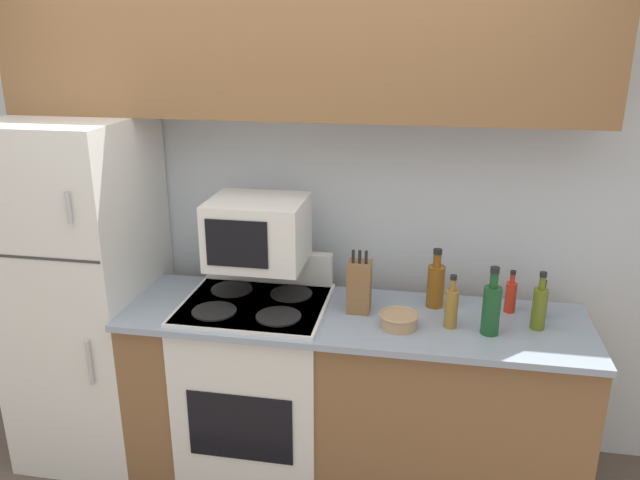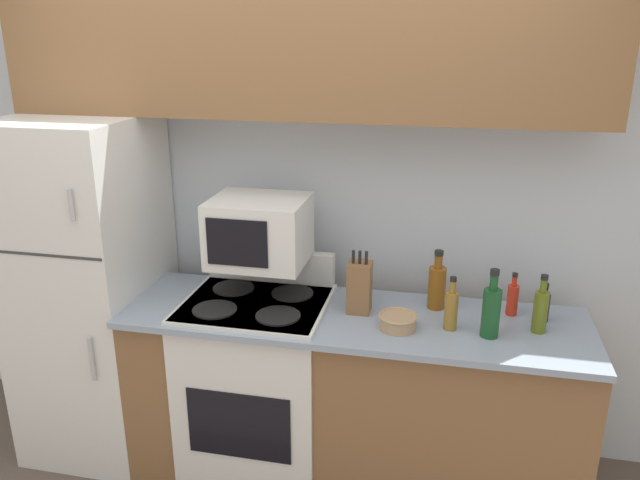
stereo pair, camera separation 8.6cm
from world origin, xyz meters
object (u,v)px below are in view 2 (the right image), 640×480
(bottle_soy_sauce, at_px, (543,306))
(bottle_olive_oil, at_px, (541,310))
(bottle_wine_green, at_px, (491,310))
(bottle_vinegar, at_px, (451,309))
(bottle_hot_sauce, at_px, (513,298))
(microwave, at_px, (259,231))
(stove, at_px, (258,385))
(bowl, at_px, (398,321))
(knife_block, at_px, (360,287))
(bottle_whiskey, at_px, (437,286))
(refrigerator, at_px, (92,289))

(bottle_soy_sauce, xyz_separation_m, bottle_olive_oil, (-0.03, -0.11, 0.03))
(bottle_soy_sauce, height_order, bottle_olive_oil, bottle_olive_oil)
(bottle_soy_sauce, height_order, bottle_wine_green, bottle_wine_green)
(bottle_vinegar, height_order, bottle_soy_sauce, bottle_vinegar)
(bottle_hot_sauce, bearing_deg, microwave, -176.97)
(bottle_hot_sauce, relative_size, bottle_wine_green, 0.67)
(stove, height_order, bottle_soy_sauce, bottle_soy_sauce)
(microwave, xyz_separation_m, bowl, (0.67, -0.19, -0.30))
(knife_block, xyz_separation_m, bottle_soy_sauce, (0.80, 0.07, -0.05))
(knife_block, bearing_deg, microwave, 174.00)
(knife_block, relative_size, bottle_hot_sauce, 1.48)
(bottle_vinegar, relative_size, bottle_olive_oil, 0.92)
(knife_block, height_order, bottle_vinegar, knife_block)
(stove, distance_m, bottle_olive_oil, 1.36)
(microwave, xyz_separation_m, bottle_whiskey, (0.82, 0.06, -0.23))
(bowl, distance_m, bottle_whiskey, 0.30)
(stove, xyz_separation_m, bowl, (0.67, -0.09, 0.46))
(bottle_soy_sauce, height_order, bottle_hot_sauce, bottle_hot_sauce)
(bowl, xyz_separation_m, bottle_hot_sauce, (0.49, 0.25, 0.04))
(bottle_vinegar, xyz_separation_m, bottle_wine_green, (0.16, -0.03, 0.02))
(knife_block, distance_m, bottle_olive_oil, 0.78)
(refrigerator, distance_m, bottle_whiskey, 1.73)
(bowl, bearing_deg, bottle_olive_oil, 9.29)
(bowl, relative_size, bottle_vinegar, 0.71)
(refrigerator, distance_m, microwave, 0.97)
(bottle_hot_sauce, bearing_deg, bottle_whiskey, 179.99)
(bottle_soy_sauce, bearing_deg, microwave, -179.00)
(refrigerator, height_order, bottle_wine_green, refrigerator)
(bottle_hot_sauce, bearing_deg, knife_block, -170.61)
(bottle_vinegar, relative_size, bottle_hot_sauce, 1.20)
(bottle_olive_oil, xyz_separation_m, bottle_whiskey, (-0.44, 0.15, 0.01))
(stove, bearing_deg, refrigerator, 175.09)
(refrigerator, relative_size, bottle_whiskey, 6.21)
(knife_block, xyz_separation_m, bottle_whiskey, (0.34, 0.11, -0.01))
(bottle_wine_green, bearing_deg, knife_block, 167.71)
(stove, relative_size, bottle_olive_oil, 4.16)
(bottle_whiskey, distance_m, bottle_wine_green, 0.33)
(bottle_wine_green, bearing_deg, bowl, -178.29)
(bowl, height_order, bottle_hot_sauce, bottle_hot_sauce)
(bottle_wine_green, bearing_deg, bottle_soy_sauce, 40.15)
(stove, relative_size, knife_block, 3.66)
(refrigerator, bearing_deg, stove, -4.91)
(bowl, xyz_separation_m, bottle_soy_sauce, (0.61, 0.21, 0.04))
(bottle_vinegar, height_order, bottle_hot_sauce, bottle_vinegar)
(refrigerator, relative_size, stove, 1.61)
(refrigerator, bearing_deg, microwave, 0.92)
(bottle_hot_sauce, height_order, bottle_whiskey, bottle_whiskey)
(bowl, bearing_deg, bottle_vinegar, 11.22)
(bowl, distance_m, bottle_wine_green, 0.39)
(stove, distance_m, bowl, 0.82)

